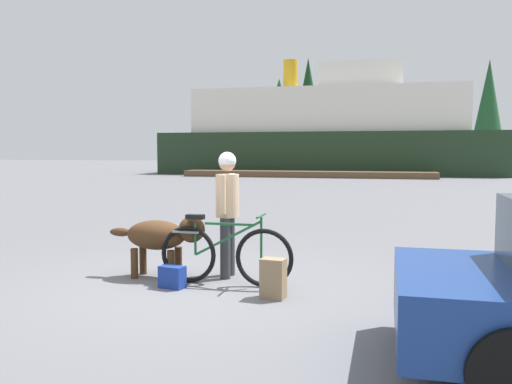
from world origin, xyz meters
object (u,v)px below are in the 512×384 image
(backpack, at_px, (273,278))
(person_cyclist, at_px, (227,202))
(ferry_boat, at_px, (329,134))
(dog, at_px, (162,236))
(bicycle, at_px, (225,254))
(handbag_pannier, at_px, (172,277))

(backpack, bearing_deg, person_cyclist, 133.07)
(ferry_boat, bearing_deg, dog, -87.71)
(ferry_boat, bearing_deg, backpack, -84.97)
(person_cyclist, bearing_deg, bicycle, -77.82)
(bicycle, height_order, backpack, bicycle)
(person_cyclist, height_order, handbag_pannier, person_cyclist)
(dog, height_order, handbag_pannier, dog)
(person_cyclist, bearing_deg, backpack, -46.93)
(ferry_boat, bearing_deg, person_cyclist, -86.26)
(dog, distance_m, handbag_pannier, 0.73)
(bicycle, bearing_deg, person_cyclist, 102.18)
(backpack, bearing_deg, dog, 159.48)
(backpack, distance_m, handbag_pannier, 1.36)
(handbag_pannier, distance_m, ferry_boat, 34.52)
(ferry_boat, bearing_deg, handbag_pannier, -87.18)
(handbag_pannier, height_order, ferry_boat, ferry_boat)
(bicycle, bearing_deg, ferry_boat, 93.85)
(person_cyclist, xyz_separation_m, ferry_boat, (-2.20, 33.62, 2.00))
(dog, relative_size, ferry_boat, 0.06)
(person_cyclist, height_order, dog, person_cyclist)
(handbag_pannier, bearing_deg, dog, 125.49)
(backpack, height_order, handbag_pannier, backpack)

